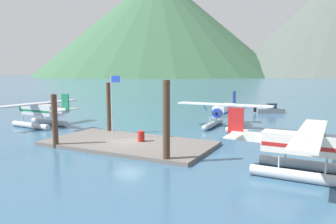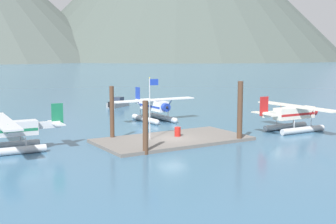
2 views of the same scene
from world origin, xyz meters
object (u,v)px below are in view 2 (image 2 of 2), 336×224
(flagpole, at_px, (151,101))
(seaplane_white_bow_right, at_px, (154,108))
(fuel_drum, at_px, (178,132))
(boat_grey_open_north, at_px, (118,104))
(seaplane_silver_port_fwd, at_px, (7,133))
(seaplane_cream_stbd_aft, at_px, (294,116))

(flagpole, bearing_deg, seaplane_white_bow_right, 59.16)
(fuel_drum, height_order, boat_grey_open_north, boat_grey_open_north)
(seaplane_white_bow_right, distance_m, boat_grey_open_north, 15.80)
(seaplane_silver_port_fwd, height_order, seaplane_white_bow_right, same)
(seaplane_silver_port_fwd, distance_m, seaplane_white_bow_right, 20.69)
(fuel_drum, xyz_separation_m, seaplane_silver_port_fwd, (-14.98, 2.63, 0.84))
(seaplane_silver_port_fwd, distance_m, seaplane_cream_stbd_aft, 28.31)
(seaplane_white_bow_right, bearing_deg, fuel_drum, -108.84)
(fuel_drum, bearing_deg, flagpole, 179.55)
(flagpole, relative_size, seaplane_white_bow_right, 0.54)
(fuel_drum, distance_m, seaplane_silver_port_fwd, 15.23)
(seaplane_white_bow_right, bearing_deg, flagpole, -120.84)
(boat_grey_open_north, bearing_deg, seaplane_cream_stbd_aft, -77.54)
(seaplane_silver_port_fwd, distance_m, boat_grey_open_north, 32.26)
(seaplane_cream_stbd_aft, relative_size, boat_grey_open_north, 2.40)
(seaplane_white_bow_right, relative_size, seaplane_cream_stbd_aft, 1.00)
(fuel_drum, bearing_deg, boat_grey_open_north, 76.64)
(fuel_drum, bearing_deg, seaplane_cream_stbd_aft, -11.30)
(fuel_drum, distance_m, boat_grey_open_north, 27.54)
(seaplane_silver_port_fwd, xyz_separation_m, seaplane_cream_stbd_aft, (27.83, -5.20, 0.00))
(seaplane_white_bow_right, bearing_deg, boat_grey_open_north, 80.77)
(flagpole, height_order, seaplane_silver_port_fwd, flagpole)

